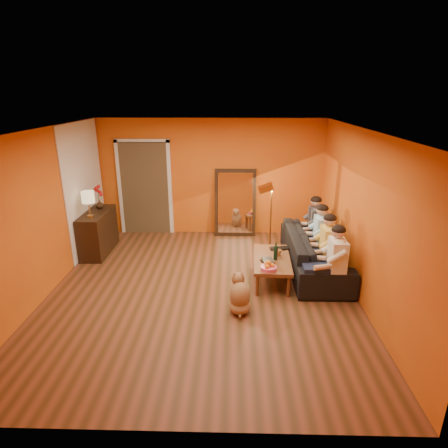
{
  "coord_description": "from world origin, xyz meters",
  "views": [
    {
      "loc": [
        0.51,
        -5.5,
        3.13
      ],
      "look_at": [
        0.35,
        0.5,
        1.0
      ],
      "focal_mm": 30.0,
      "sensor_mm": 36.0,
      "label": 1
    }
  ],
  "objects_px": {
    "person_far_right": "(315,226)",
    "tumbler": "(278,253)",
    "sofa": "(314,251)",
    "person_mid_right": "(321,236)",
    "mirror_frame": "(235,203)",
    "coffee_table": "(272,269)",
    "table_lamp": "(89,204)",
    "person_far_left": "(336,262)",
    "dog": "(240,293)",
    "sideboard": "(98,232)",
    "wine_bottle": "(276,251)",
    "person_mid_left": "(328,248)",
    "floor_lamp": "(271,220)",
    "vase": "(100,204)",
    "laptop": "(280,249)"
  },
  "relations": [
    {
      "from": "person_far_right",
      "to": "tumbler",
      "type": "height_order",
      "value": "person_far_right"
    },
    {
      "from": "sofa",
      "to": "person_mid_right",
      "type": "distance_m",
      "value": 0.31
    },
    {
      "from": "mirror_frame",
      "to": "coffee_table",
      "type": "distance_m",
      "value": 2.38
    },
    {
      "from": "table_lamp",
      "to": "person_far_left",
      "type": "height_order",
      "value": "table_lamp"
    },
    {
      "from": "dog",
      "to": "sideboard",
      "type": "bearing_deg",
      "value": 164.14
    },
    {
      "from": "sideboard",
      "to": "wine_bottle",
      "type": "height_order",
      "value": "sideboard"
    },
    {
      "from": "person_mid_left",
      "to": "person_far_right",
      "type": "xyz_separation_m",
      "value": [
        0.0,
        1.1,
        0.0
      ]
    },
    {
      "from": "floor_lamp",
      "to": "dog",
      "type": "xyz_separation_m",
      "value": [
        -0.63,
        -2.11,
        -0.42
      ]
    },
    {
      "from": "dog",
      "to": "person_far_left",
      "type": "xyz_separation_m",
      "value": [
        1.52,
        0.45,
        0.31
      ]
    },
    {
      "from": "coffee_table",
      "to": "person_mid_right",
      "type": "relative_size",
      "value": 1.0
    },
    {
      "from": "person_mid_right",
      "to": "vase",
      "type": "height_order",
      "value": "person_mid_right"
    },
    {
      "from": "person_mid_right",
      "to": "vase",
      "type": "xyz_separation_m",
      "value": [
        -4.37,
        0.83,
        0.33
      ]
    },
    {
      "from": "mirror_frame",
      "to": "floor_lamp",
      "type": "bearing_deg",
      "value": -57.85
    },
    {
      "from": "laptop",
      "to": "mirror_frame",
      "type": "bearing_deg",
      "value": 103.75
    },
    {
      "from": "tumbler",
      "to": "vase",
      "type": "xyz_separation_m",
      "value": [
        -3.54,
        1.28,
        0.47
      ]
    },
    {
      "from": "mirror_frame",
      "to": "person_mid_left",
      "type": "distance_m",
      "value": 2.72
    },
    {
      "from": "wine_bottle",
      "to": "person_mid_left",
      "type": "bearing_deg",
      "value": 4.27
    },
    {
      "from": "person_mid_left",
      "to": "person_mid_right",
      "type": "height_order",
      "value": "same"
    },
    {
      "from": "tumbler",
      "to": "vase",
      "type": "height_order",
      "value": "vase"
    },
    {
      "from": "sideboard",
      "to": "laptop",
      "type": "relative_size",
      "value": 3.32
    },
    {
      "from": "table_lamp",
      "to": "laptop",
      "type": "bearing_deg",
      "value": -7.94
    },
    {
      "from": "table_lamp",
      "to": "tumbler",
      "type": "relative_size",
      "value": 4.66
    },
    {
      "from": "mirror_frame",
      "to": "wine_bottle",
      "type": "height_order",
      "value": "mirror_frame"
    },
    {
      "from": "mirror_frame",
      "to": "person_far_left",
      "type": "distance_m",
      "value": 3.19
    },
    {
      "from": "mirror_frame",
      "to": "person_mid_left",
      "type": "bearing_deg",
      "value": -54.5
    },
    {
      "from": "mirror_frame",
      "to": "person_far_left",
      "type": "height_order",
      "value": "mirror_frame"
    },
    {
      "from": "dog",
      "to": "laptop",
      "type": "distance_m",
      "value": 1.54
    },
    {
      "from": "mirror_frame",
      "to": "person_mid_right",
      "type": "height_order",
      "value": "mirror_frame"
    },
    {
      "from": "person_far_right",
      "to": "tumbler",
      "type": "xyz_separation_m",
      "value": [
        -0.83,
        -1.0,
        -0.14
      ]
    },
    {
      "from": "floor_lamp",
      "to": "wine_bottle",
      "type": "xyz_separation_m",
      "value": [
        -0.02,
        -1.17,
        -0.14
      ]
    },
    {
      "from": "coffee_table",
      "to": "tumbler",
      "type": "distance_m",
      "value": 0.31
    },
    {
      "from": "dog",
      "to": "person_mid_right",
      "type": "height_order",
      "value": "person_mid_right"
    },
    {
      "from": "person_mid_right",
      "to": "person_far_left",
      "type": "bearing_deg",
      "value": -90.0
    },
    {
      "from": "person_mid_left",
      "to": "person_mid_right",
      "type": "distance_m",
      "value": 0.55
    },
    {
      "from": "dog",
      "to": "vase",
      "type": "xyz_separation_m",
      "value": [
        -2.85,
        2.39,
        0.64
      ]
    },
    {
      "from": "sideboard",
      "to": "person_far_right",
      "type": "bearing_deg",
      "value": -0.46
    },
    {
      "from": "table_lamp",
      "to": "tumbler",
      "type": "xyz_separation_m",
      "value": [
        3.54,
        -0.73,
        -0.63
      ]
    },
    {
      "from": "table_lamp",
      "to": "dog",
      "type": "distance_m",
      "value": 3.49
    },
    {
      "from": "coffee_table",
      "to": "sofa",
      "type": "bearing_deg",
      "value": 32.48
    },
    {
      "from": "sideboard",
      "to": "dog",
      "type": "distance_m",
      "value": 3.57
    },
    {
      "from": "table_lamp",
      "to": "coffee_table",
      "type": "relative_size",
      "value": 0.42
    },
    {
      "from": "sideboard",
      "to": "person_far_left",
      "type": "xyz_separation_m",
      "value": [
        4.37,
        -1.68,
        0.18
      ]
    },
    {
      "from": "sideboard",
      "to": "laptop",
      "type": "xyz_separation_m",
      "value": [
        3.6,
        -0.8,
        0.01
      ]
    },
    {
      "from": "person_mid_right",
      "to": "person_far_right",
      "type": "relative_size",
      "value": 1.0
    },
    {
      "from": "wine_bottle",
      "to": "sideboard",
      "type": "bearing_deg",
      "value": 160.9
    },
    {
      "from": "laptop",
      "to": "person_far_left",
      "type": "bearing_deg",
      "value": -58.53
    },
    {
      "from": "coffee_table",
      "to": "laptop",
      "type": "xyz_separation_m",
      "value": [
        0.18,
        0.35,
        0.22
      ]
    },
    {
      "from": "table_lamp",
      "to": "vase",
      "type": "distance_m",
      "value": 0.57
    },
    {
      "from": "vase",
      "to": "sofa",
      "type": "bearing_deg",
      "value": -12.43
    },
    {
      "from": "floor_lamp",
      "to": "person_far_right",
      "type": "xyz_separation_m",
      "value": [
        0.88,
        -0.01,
        -0.11
      ]
    }
  ]
}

